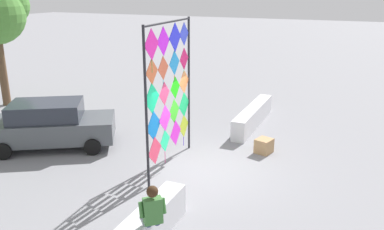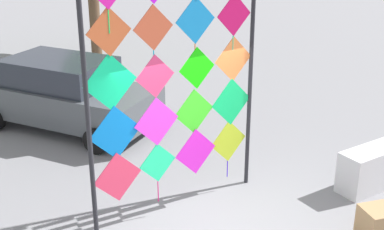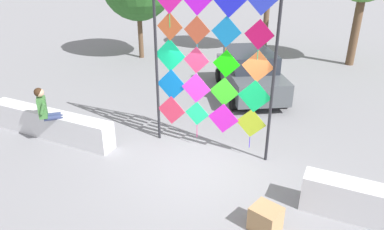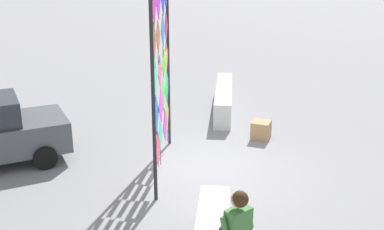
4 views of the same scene
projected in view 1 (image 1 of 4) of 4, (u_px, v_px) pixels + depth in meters
The scene contains 6 objects.
ground at pixel (203, 169), 11.73m from camera, with size 120.00×120.00×0.00m, color gray.
plaza_ledge_right at pixel (253, 116), 15.33m from camera, with size 4.01×0.49×0.74m, color silver.
kite_display_rack at pixel (170, 88), 11.21m from camera, with size 3.01×0.21×4.27m.
seated_vendor at pixel (151, 213), 7.69m from camera, with size 0.75×0.74×1.59m.
parked_car at pixel (51, 124), 13.13m from camera, with size 3.55×4.31×1.55m.
cardboard_box_large at pixel (264, 146), 12.82m from camera, with size 0.51×0.47×0.47m, color tan.
Camera 1 is at (-9.90, -4.01, 5.10)m, focal length 37.17 mm.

